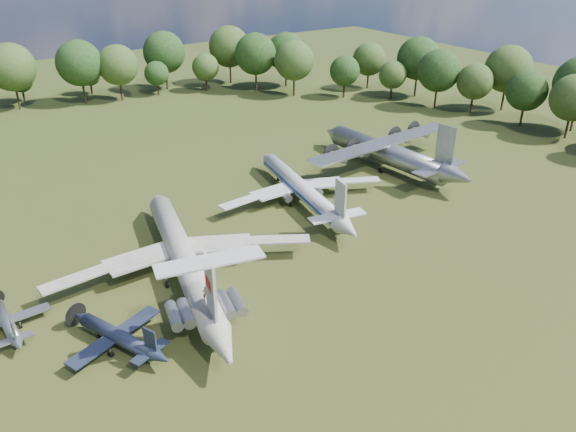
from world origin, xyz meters
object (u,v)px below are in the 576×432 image
person_on_il62 (206,293)px  tu104_jet (301,192)px  an12_transport (387,156)px  il62_airliner (184,262)px  small_prop_west (119,339)px  small_prop_northwest (7,324)px

person_on_il62 → tu104_jet: bearing=-122.9°
an12_transport → il62_airliner: bearing=-168.7°
person_on_il62 → small_prop_west: bearing=0.5°
tu104_jet → person_on_il62: bearing=-131.7°
il62_airliner → tu104_jet: (25.00, 9.99, -0.31)m
small_prop_northwest → il62_airliner: bearing=-5.3°
an12_transport → small_prop_west: 62.28m
il62_airliner → person_on_il62: bearing=-90.0°
il62_airliner → an12_transport: (46.56, 13.39, 0.30)m
an12_transport → small_prop_west: size_ratio=2.42×
person_on_il62 → small_prop_northwest: bearing=-15.6°
il62_airliner → small_prop_west: size_ratio=2.85×
small_prop_west → person_on_il62: (9.02, -2.91, 4.11)m
il62_airliner → an12_transport: bearing=27.8°
small_prop_northwest → person_on_il62: (18.42, -12.44, 4.32)m
il62_airliner → small_prop_northwest: (-20.91, 0.44, -1.25)m
tu104_jet → person_on_il62: person_on_il62 is taller
small_prop_west → small_prop_northwest: small_prop_west is taller
an12_transport → small_prop_west: bearing=-163.5°
an12_transport → small_prop_northwest: bearing=-173.8°
il62_airliner → person_on_il62: size_ratio=25.40×
small_prop_west → person_on_il62: bearing=-41.1°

